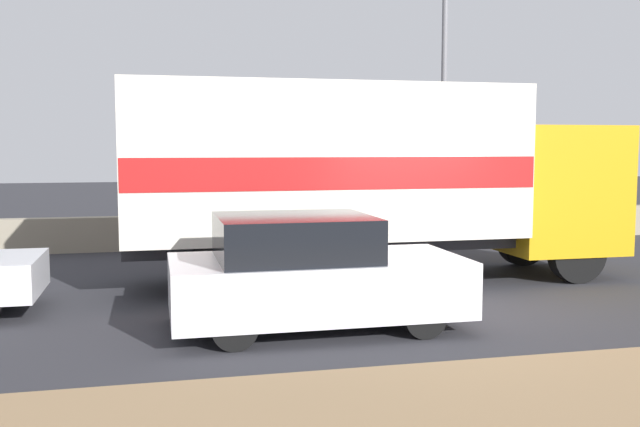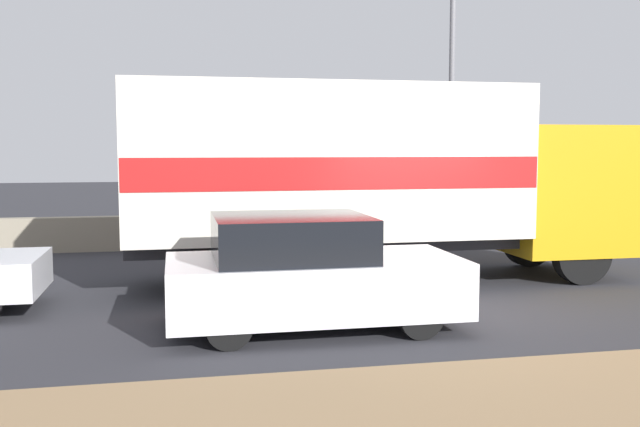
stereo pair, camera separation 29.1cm
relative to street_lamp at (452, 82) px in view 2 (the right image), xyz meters
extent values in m
plane|color=#2D2D33|center=(-2.79, -6.22, -3.98)|extent=(80.00, 80.00, 0.00)
cube|color=gray|center=(-2.79, 0.76, -3.58)|extent=(60.00, 0.35, 0.80)
cylinder|color=slate|center=(0.00, 0.00, -0.67)|extent=(0.14, 0.14, 6.62)
cube|color=gold|center=(0.43, -4.15, -2.35)|extent=(2.08, 2.28, 2.34)
cube|color=black|center=(1.45, -4.15, -1.88)|extent=(0.06, 1.94, 1.03)
cube|color=#2D2D33|center=(-4.02, -4.15, -3.24)|extent=(6.81, 1.35, 0.25)
cube|color=silver|center=(-4.02, -4.15, -1.81)|extent=(6.81, 2.46, 2.61)
cube|color=red|center=(-4.02, -4.15, -1.98)|extent=(6.78, 2.48, 0.52)
cylinder|color=black|center=(0.43, -3.18, -3.47)|extent=(1.03, 0.28, 1.03)
cylinder|color=black|center=(0.43, -5.13, -3.47)|extent=(1.03, 0.28, 1.03)
cylinder|color=black|center=(-5.89, -3.18, -3.47)|extent=(1.03, 0.28, 1.03)
cylinder|color=black|center=(-5.89, -5.13, -3.47)|extent=(1.03, 0.28, 1.03)
cylinder|color=black|center=(-4.53, -3.18, -3.47)|extent=(1.03, 0.28, 1.03)
cylinder|color=black|center=(-4.53, -5.13, -3.47)|extent=(1.03, 0.28, 1.03)
cube|color=silver|center=(-4.79, -7.15, -3.40)|extent=(3.89, 1.89, 0.74)
cube|color=black|center=(-5.10, -7.15, -2.75)|extent=(2.02, 1.74, 0.57)
cylinder|color=black|center=(-3.59, -6.33, -3.70)|extent=(0.56, 0.20, 0.56)
cylinder|color=black|center=(-3.59, -7.98, -3.70)|extent=(0.56, 0.20, 0.56)
cylinder|color=black|center=(-6.00, -6.33, -3.70)|extent=(0.56, 0.20, 0.56)
cylinder|color=black|center=(-6.00, -7.98, -3.70)|extent=(0.56, 0.20, 0.56)
cylinder|color=black|center=(-9.29, -4.53, -3.62)|extent=(0.72, 0.20, 0.72)
cylinder|color=#1E1E2D|center=(3.56, -0.97, -3.57)|extent=(0.29, 0.29, 0.82)
cylinder|color=beige|center=(3.56, -0.97, -2.82)|extent=(0.38, 0.38, 0.68)
sphere|color=tan|center=(3.56, -0.97, -2.37)|extent=(0.22, 0.22, 0.22)
camera|label=1|loc=(-6.90, -16.32, -1.55)|focal=40.00mm
camera|label=2|loc=(-6.61, -16.38, -1.55)|focal=40.00mm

